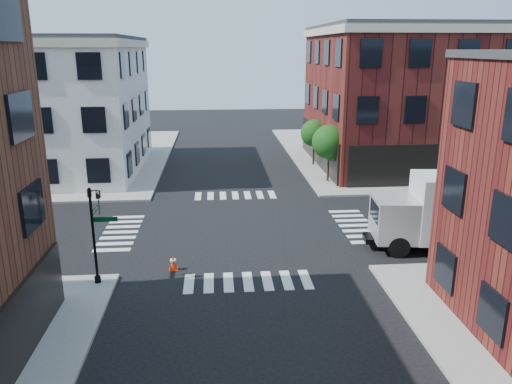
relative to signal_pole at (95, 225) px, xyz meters
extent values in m
plane|color=black|center=(6.72, 6.68, -2.86)|extent=(120.00, 120.00, 0.00)
cube|color=gray|center=(27.72, 27.68, -2.78)|extent=(30.00, 30.00, 0.15)
cube|color=gray|center=(-14.28, 27.68, -2.78)|extent=(30.00, 30.00, 0.15)
cube|color=#461111|center=(27.22, 22.68, 3.14)|extent=(25.00, 16.00, 12.00)
cube|color=silver|center=(-12.28, 22.68, 2.64)|extent=(22.00, 16.00, 11.00)
cylinder|color=black|center=(14.22, 16.68, -1.97)|extent=(0.18, 0.18, 1.47)
cylinder|color=black|center=(14.22, 16.68, -1.24)|extent=(0.12, 0.12, 1.47)
sphere|color=#123B10|center=(14.22, 16.68, 0.44)|extent=(2.69, 2.69, 2.69)
sphere|color=#123B10|center=(14.47, 16.58, -0.10)|extent=(1.85, 1.85, 1.85)
cylinder|color=black|center=(14.22, 22.68, -2.04)|extent=(0.18, 0.18, 1.33)
cylinder|color=black|center=(14.22, 22.68, -1.38)|extent=(0.12, 0.12, 1.33)
sphere|color=#123B10|center=(14.22, 22.68, 0.14)|extent=(2.43, 2.43, 2.43)
sphere|color=#123B10|center=(14.47, 22.58, -0.35)|extent=(1.67, 1.67, 1.67)
cylinder|color=black|center=(-0.08, -0.12, -0.56)|extent=(0.12, 0.12, 4.60)
cylinder|color=black|center=(-0.08, -0.12, -2.56)|extent=(0.28, 0.28, 0.30)
cube|color=#053819|center=(0.47, -0.12, 0.29)|extent=(1.10, 0.03, 0.22)
cube|color=#053819|center=(-0.08, 0.43, 0.54)|extent=(0.03, 1.10, 0.22)
imported|color=black|center=(0.27, -0.02, 1.04)|extent=(0.22, 0.18, 1.10)
imported|color=black|center=(-0.18, 0.23, 1.04)|extent=(0.18, 0.22, 1.10)
cube|color=silver|center=(18.93, 2.59, -0.53)|extent=(6.69, 3.43, 3.44)
cube|color=maroon|center=(18.78, 1.19, -0.53)|extent=(2.43, 0.30, 0.78)
cube|color=maroon|center=(19.08, 3.99, -0.53)|extent=(2.43, 0.30, 0.78)
cube|color=#A0A0A2|center=(14.74, 3.03, -1.14)|extent=(2.49, 2.88, 2.22)
cube|color=black|center=(13.69, 3.14, -0.75)|extent=(0.33, 2.11, 1.00)
cube|color=black|center=(17.60, 2.73, -2.30)|extent=(8.94, 2.04, 0.28)
cylinder|color=black|center=(14.62, 1.87, -2.30)|extent=(1.14, 0.50, 1.11)
cylinder|color=black|center=(14.86, 4.19, -2.30)|extent=(1.14, 0.50, 1.11)
cylinder|color=black|center=(18.58, 1.45, -2.30)|extent=(1.14, 0.50, 1.11)
cylinder|color=black|center=(18.83, 3.77, -2.30)|extent=(1.14, 0.50, 1.11)
cylinder|color=black|center=(21.47, 3.49, -2.30)|extent=(1.14, 0.50, 1.11)
cube|color=red|center=(3.21, 1.25, -2.84)|extent=(0.46, 0.46, 0.04)
cone|color=red|center=(3.21, 1.25, -2.47)|extent=(0.43, 0.43, 0.78)
cylinder|color=white|center=(3.21, 1.25, -2.36)|extent=(0.30, 0.30, 0.09)
camera|label=1|loc=(5.39, -21.20, 7.51)|focal=35.00mm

